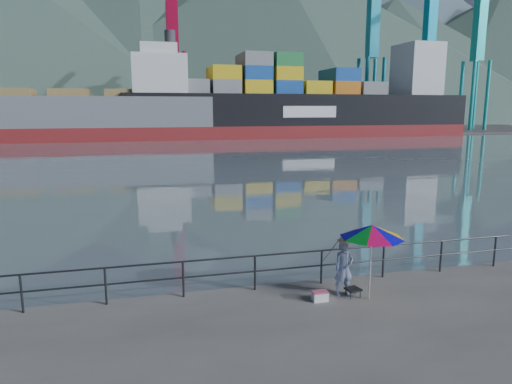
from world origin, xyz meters
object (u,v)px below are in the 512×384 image
fisherman (344,268)px  beach_umbrella (372,231)px  cooler_bag (320,297)px  bulk_carrier (80,114)px  container_ship (308,105)px

fisherman → beach_umbrella: bearing=-41.8°
cooler_bag → bulk_carrier: (-13.91, 70.65, 4.08)m
bulk_carrier → beach_umbrella: bearing=-77.9°
fisherman → container_ship: 76.73m
cooler_bag → container_ship: container_ship is taller
beach_umbrella → container_ship: container_ship is taller
container_ship → fisherman: bearing=-109.8°
fisherman → beach_umbrella: 1.33m
bulk_carrier → container_ship: (40.64, 1.60, 1.60)m
cooler_bag → container_ship: size_ratio=0.01×
fisherman → bulk_carrier: bearing=99.3°
beach_umbrella → bulk_carrier: bulk_carrier is taller
cooler_bag → bulk_carrier: size_ratio=0.01×
fisherman → container_ship: size_ratio=0.02×
container_ship → bulk_carrier: bearing=-177.7°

